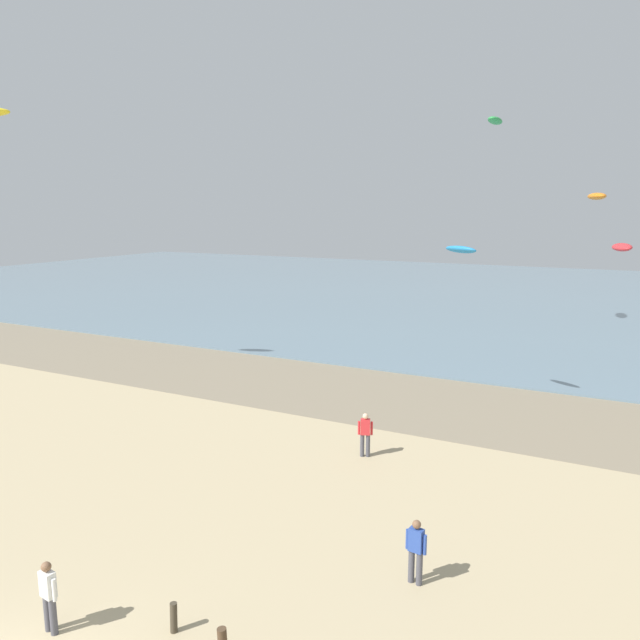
% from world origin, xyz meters
% --- Properties ---
extents(wet_sand_strip, '(120.00, 8.90, 0.01)m').
position_xyz_m(wet_sand_strip, '(0.00, 21.73, 0.00)').
color(wet_sand_strip, gray).
rests_on(wet_sand_strip, ground).
extents(sea, '(160.00, 70.00, 0.10)m').
position_xyz_m(sea, '(0.00, 61.18, 0.05)').
color(sea, slate).
rests_on(sea, ground).
extents(person_nearest_camera, '(0.57, 0.27, 1.71)m').
position_xyz_m(person_nearest_camera, '(-0.77, 2.22, 0.92)').
color(person_nearest_camera, '#4C4C56').
rests_on(person_nearest_camera, ground).
extents(person_mid_beach, '(0.54, 0.34, 1.71)m').
position_xyz_m(person_mid_beach, '(1.68, 14.39, 0.92)').
color(person_mid_beach, '#4C4C56').
rests_on(person_mid_beach, ground).
extents(person_left_flank, '(0.57, 0.27, 1.71)m').
position_xyz_m(person_left_flank, '(5.88, 7.62, 0.92)').
color(person_left_flank, '#4C4C56').
rests_on(person_left_flank, ground).
extents(kite_aloft_3, '(1.08, 2.93, 0.53)m').
position_xyz_m(kite_aloft_3, '(0.76, 39.87, 15.44)').
color(kite_aloft_3, green).
extents(kite_aloft_4, '(1.53, 2.78, 0.54)m').
position_xyz_m(kite_aloft_4, '(9.64, 31.24, 7.22)').
color(kite_aloft_4, red).
extents(kite_aloft_6, '(1.89, 1.46, 0.49)m').
position_xyz_m(kite_aloft_6, '(3.17, 21.82, 7.46)').
color(kite_aloft_6, '#2384D1').
extents(kite_aloft_8, '(1.71, 2.98, 0.46)m').
position_xyz_m(kite_aloft_8, '(7.87, 37.72, 10.06)').
color(kite_aloft_8, orange).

